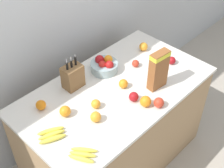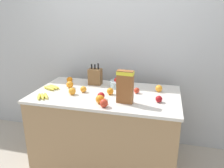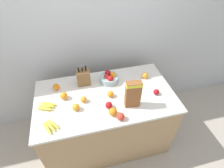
% 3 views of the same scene
% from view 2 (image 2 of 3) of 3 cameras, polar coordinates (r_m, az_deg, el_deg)
% --- Properties ---
extents(ground_plane, '(14.00, 14.00, 0.00)m').
position_cam_2_polar(ground_plane, '(2.95, -1.39, -19.60)').
color(ground_plane, '#B2A899').
extents(wall_back, '(9.00, 0.06, 2.60)m').
position_cam_2_polar(wall_back, '(3.03, 1.85, 8.52)').
color(wall_back, silver).
rests_on(wall_back, ground_plane).
extents(counter, '(1.65, 0.92, 0.94)m').
position_cam_2_polar(counter, '(2.69, -1.46, -11.70)').
color(counter, tan).
rests_on(counter, ground_plane).
extents(knife_block, '(0.16, 0.12, 0.30)m').
position_cam_2_polar(knife_block, '(2.76, -4.41, 1.97)').
color(knife_block, brown).
rests_on(knife_block, counter).
extents(cereal_box, '(0.17, 0.09, 0.34)m').
position_cam_2_polar(cereal_box, '(2.17, 3.43, -0.42)').
color(cereal_box, brown).
rests_on(cereal_box, counter).
extents(fruit_bowl, '(0.24, 0.24, 0.13)m').
position_cam_2_polar(fruit_bowl, '(2.66, 2.02, 0.29)').
color(fruit_bowl, '#99B2B7').
rests_on(fruit_bowl, counter).
extents(banana_bunch_left, '(0.23, 0.18, 0.04)m').
position_cam_2_polar(banana_bunch_left, '(2.71, -15.49, -0.87)').
color(banana_bunch_left, yellow).
rests_on(banana_bunch_left, counter).
extents(banana_bunch_right, '(0.19, 0.21, 0.03)m').
position_cam_2_polar(banana_bunch_right, '(2.47, -17.72, -3.02)').
color(banana_bunch_right, yellow).
rests_on(banana_bunch_right, counter).
extents(apple_rightmost, '(0.07, 0.07, 0.07)m').
position_cam_2_polar(apple_rightmost, '(2.28, 12.15, -3.85)').
color(apple_rightmost, '#A31419').
rests_on(apple_rightmost, counter).
extents(apple_leftmost, '(0.06, 0.06, 0.06)m').
position_cam_2_polar(apple_leftmost, '(2.49, 6.46, -1.68)').
color(apple_leftmost, red).
rests_on(apple_leftmost, counter).
extents(apple_middle, '(0.08, 0.08, 0.08)m').
position_cam_2_polar(apple_middle, '(2.12, -2.14, -5.02)').
color(apple_middle, red).
rests_on(apple_middle, counter).
extents(apple_rear, '(0.08, 0.08, 0.08)m').
position_cam_2_polar(apple_rear, '(2.30, -2.98, -3.10)').
color(apple_rear, '#A31419').
rests_on(apple_rear, counter).
extents(orange_back_center, '(0.08, 0.08, 0.08)m').
position_cam_2_polar(orange_back_center, '(2.57, 12.14, -1.11)').
color(orange_back_center, orange).
rests_on(orange_back_center, counter).
extents(orange_near_bowl, '(0.08, 0.08, 0.08)m').
position_cam_2_polar(orange_near_bowl, '(2.88, -11.00, 1.07)').
color(orange_near_bowl, orange).
rests_on(orange_near_bowl, counter).
extents(orange_front_right, '(0.07, 0.07, 0.07)m').
position_cam_2_polar(orange_front_right, '(2.52, -7.48, -1.36)').
color(orange_front_right, orange).
rests_on(orange_front_right, counter).
extents(orange_mid_left, '(0.09, 0.09, 0.09)m').
position_cam_2_polar(orange_mid_left, '(2.20, -3.16, -3.98)').
color(orange_mid_left, orange).
rests_on(orange_mid_left, counter).
extents(orange_front_left, '(0.08, 0.08, 0.08)m').
position_cam_2_polar(orange_front_left, '(2.69, -10.96, -0.13)').
color(orange_front_left, orange).
rests_on(orange_front_left, counter).
extents(orange_by_cereal, '(0.08, 0.08, 0.08)m').
position_cam_2_polar(orange_by_cereal, '(2.47, -10.38, -1.83)').
color(orange_by_cereal, orange).
rests_on(orange_by_cereal, counter).
extents(orange_front_center, '(0.08, 0.08, 0.08)m').
position_cam_2_polar(orange_front_center, '(2.43, -0.47, -1.89)').
color(orange_front_center, orange).
rests_on(orange_front_center, counter).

